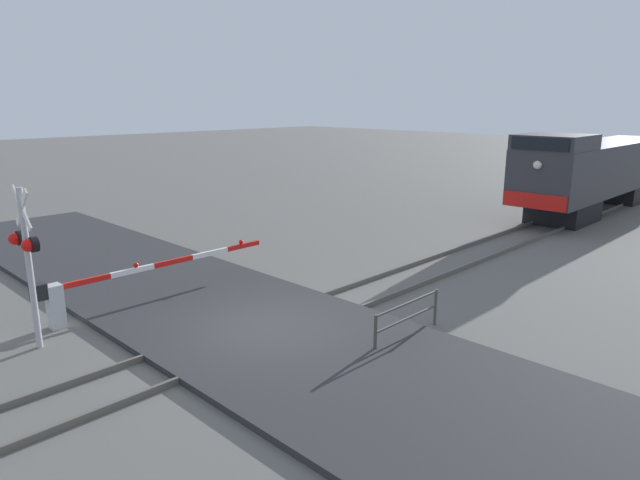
{
  "coord_description": "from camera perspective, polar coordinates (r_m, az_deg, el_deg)",
  "views": [
    {
      "loc": [
        9.92,
        -8.11,
        5.55
      ],
      "look_at": [
        -0.92,
        2.9,
        1.68
      ],
      "focal_mm": 31.36,
      "sensor_mm": 36.0,
      "label": 1
    }
  ],
  "objects": [
    {
      "name": "rail_track_right",
      "position": [
        13.44,
        -3.76,
        -10.02
      ],
      "size": [
        0.08,
        80.0,
        0.15
      ],
      "primitive_type": "cube",
      "color": "#59544C",
      "rests_on": "ground_plane"
    },
    {
      "name": "road_surface",
      "position": [
        13.94,
        -5.75,
        -9.15
      ],
      "size": [
        36.0,
        5.68,
        0.15
      ],
      "primitive_type": "cube",
      "color": "#2D2D30",
      "rests_on": "ground_plane"
    },
    {
      "name": "rail_track_left",
      "position": [
        14.46,
        -7.59,
        -8.33
      ],
      "size": [
        0.08,
        80.0,
        0.15
      ],
      "primitive_type": "cube",
      "color": "#59544C",
      "rests_on": "ground_plane"
    },
    {
      "name": "guard_railing",
      "position": [
        13.51,
        8.92,
        -7.53
      ],
      "size": [
        0.08,
        2.48,
        0.95
      ],
      "color": "#4C4742",
      "rests_on": "ground_plane"
    },
    {
      "name": "crossing_gate",
      "position": [
        15.78,
        -21.78,
        -4.54
      ],
      "size": [
        0.36,
        7.05,
        1.24
      ],
      "color": "silver",
      "rests_on": "ground_plane"
    },
    {
      "name": "ground_plane",
      "position": [
        13.97,
        -5.74,
        -9.43
      ],
      "size": [
        160.0,
        160.0,
        0.0
      ],
      "primitive_type": "plane",
      "color": "#605E59"
    },
    {
      "name": "locomotive",
      "position": [
        31.83,
        26.3,
        6.4
      ],
      "size": [
        2.87,
        14.71,
        4.12
      ],
      "color": "black",
      "rests_on": "ground_plane"
    },
    {
      "name": "crossing_signal",
      "position": [
        13.96,
        -27.78,
        -1.04
      ],
      "size": [
        1.18,
        0.33,
        3.76
      ],
      "color": "#ADADB2",
      "rests_on": "ground_plane"
    }
  ]
}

